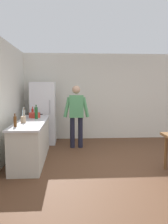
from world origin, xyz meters
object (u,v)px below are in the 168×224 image
(person, at_px, (76,112))
(bottle_beer_brown, at_px, (15,121))
(refrigerator, at_px, (43,113))
(bottle_wine_green, at_px, (36,113))
(bottle_water_clear, at_px, (24,115))
(bottle_sauce_red, at_px, (33,112))
(utensil_jar, at_px, (23,119))
(cooking_pot, at_px, (35,115))

(person, distance_m, bottle_beer_brown, 2.13)
(refrigerator, xyz_separation_m, bottle_wine_green, (-0.03, -1.21, 0.15))
(bottle_beer_brown, bearing_deg, bottle_water_clear, 89.58)
(bottle_beer_brown, bearing_deg, person, 54.30)
(bottle_wine_green, distance_m, bottle_sauce_red, 0.63)
(bottle_sauce_red, bearing_deg, bottle_water_clear, -94.61)
(utensil_jar, distance_m, bottle_water_clear, 0.32)
(cooking_pot, distance_m, bottle_sauce_red, 0.37)
(utensil_jar, relative_size, bottle_wine_green, 0.94)
(person, bearing_deg, refrigerator, 149.77)
(refrigerator, height_order, utensil_jar, refrigerator)
(bottle_beer_brown, distance_m, bottle_water_clear, 0.81)
(bottle_beer_brown, bearing_deg, bottle_sauce_red, 87.42)
(bottle_wine_green, xyz_separation_m, bottle_sauce_red, (-0.18, 0.60, -0.05))
(bottle_sauce_red, bearing_deg, person, 2.77)
(person, relative_size, bottle_water_clear, 5.67)
(bottle_beer_brown, bearing_deg, cooking_pot, 82.29)
(bottle_wine_green, bearing_deg, person, 33.79)
(bottle_beer_brown, distance_m, bottle_sauce_red, 1.67)
(person, relative_size, bottle_wine_green, 5.00)
(bottle_wine_green, height_order, bottle_water_clear, bottle_wine_green)
(bottle_sauce_red, bearing_deg, bottle_beer_brown, -92.58)
(person, height_order, cooking_pot, person)
(cooking_pot, bearing_deg, refrigerator, 83.29)
(utensil_jar, relative_size, bottle_beer_brown, 1.23)
(person, bearing_deg, bottle_wine_green, -146.21)
(cooking_pot, xyz_separation_m, bottle_wine_green, (0.08, -0.25, 0.09))
(person, xyz_separation_m, bottle_water_clear, (-1.24, -0.92, 0.05))
(cooking_pot, relative_size, utensil_jar, 1.25)
(person, bearing_deg, bottle_beer_brown, -125.70)
(person, height_order, bottle_beer_brown, person)
(bottle_beer_brown, height_order, bottle_water_clear, bottle_water_clear)
(utensil_jar, bearing_deg, person, 46.25)
(person, distance_m, bottle_sauce_red, 1.17)
(utensil_jar, xyz_separation_m, bottle_water_clear, (-0.05, 0.32, 0.05))
(bottle_water_clear, bearing_deg, bottle_wine_green, 45.85)
(cooking_pot, bearing_deg, utensil_jar, -98.15)
(utensil_jar, xyz_separation_m, bottle_wine_green, (0.20, 0.58, 0.07))
(utensil_jar, height_order, bottle_sauce_red, utensil_jar)
(utensil_jar, relative_size, bottle_sauce_red, 1.33)
(utensil_jar, distance_m, bottle_wine_green, 0.61)
(person, xyz_separation_m, cooking_pot, (-1.06, -0.41, -0.02))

